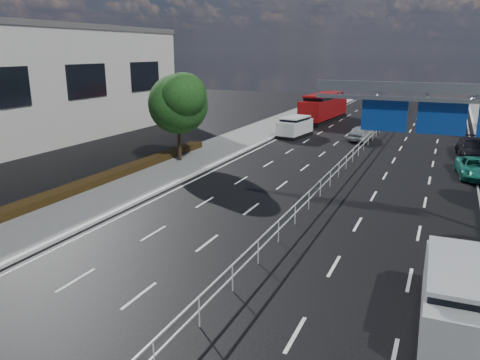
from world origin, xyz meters
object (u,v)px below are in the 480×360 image
at_px(red_bus, 324,107).
at_px(silver_minivan, 463,301).
at_px(parked_car_dark, 473,149).
at_px(overhead_gantry, 461,113).
at_px(parked_car_teal, 476,168).
at_px(near_car_dark, 374,103).
at_px(near_car_silver, 361,133).
at_px(white_minivan, 295,127).

xyz_separation_m(red_bus, silver_minivan, (14.73, -41.73, -0.59)).
bearing_deg(silver_minivan, parked_car_dark, 86.03).
xyz_separation_m(overhead_gantry, parked_car_teal, (1.56, 11.95, -4.96)).
bearing_deg(near_car_dark, silver_minivan, 106.60).
bearing_deg(silver_minivan, parked_car_teal, 85.29).
relative_size(near_car_silver, silver_minivan, 0.77).
distance_m(overhead_gantry, parked_car_teal, 13.03).
relative_size(near_car_dark, silver_minivan, 0.95).
bearing_deg(red_bus, silver_minivan, -65.83).
relative_size(red_bus, parked_car_dark, 2.09).
height_order(near_car_silver, parked_car_teal, near_car_silver).
xyz_separation_m(white_minivan, near_car_silver, (6.31, 0.66, -0.26)).
distance_m(near_car_dark, silver_minivan, 57.59).
bearing_deg(near_car_dark, parked_car_teal, 113.84).
xyz_separation_m(white_minivan, silver_minivan, (14.54, -29.81, 0.13)).
bearing_deg(white_minivan, overhead_gantry, -49.23).
height_order(overhead_gantry, red_bus, overhead_gantry).
xyz_separation_m(parked_car_teal, parked_car_dark, (0.00, 6.35, 0.12)).
distance_m(near_car_dark, parked_car_dark, 32.49).
height_order(white_minivan, near_car_dark, white_minivan).
xyz_separation_m(red_bus, near_car_dark, (3.80, 14.81, -0.84)).
distance_m(red_bus, near_car_dark, 15.31).
bearing_deg(parked_car_teal, white_minivan, 140.92).
xyz_separation_m(overhead_gantry, near_car_dark, (-10.44, 48.49, -4.76)).
bearing_deg(silver_minivan, white_minivan, 114.35).
xyz_separation_m(near_car_silver, near_car_dark, (-2.70, 26.07, 0.14)).
xyz_separation_m(near_car_silver, parked_car_dark, (9.30, -4.11, 0.05)).
distance_m(silver_minivan, parked_car_dark, 26.38).
bearing_deg(red_bus, near_car_dark, 80.34).
height_order(red_bus, near_car_silver, red_bus).
xyz_separation_m(white_minivan, red_bus, (-0.19, 11.92, 0.72)).
bearing_deg(overhead_gantry, near_car_dark, 102.15).
distance_m(white_minivan, parked_car_dark, 15.99).
xyz_separation_m(overhead_gantry, near_car_silver, (-7.74, 22.42, -4.90)).
bearing_deg(near_car_dark, near_car_silver, 101.57).
height_order(near_car_silver, silver_minivan, silver_minivan).
height_order(white_minivan, parked_car_dark, white_minivan).
relative_size(white_minivan, near_car_silver, 1.14).
bearing_deg(red_bus, parked_car_teal, -49.25).
distance_m(red_bus, parked_car_dark, 22.07).
bearing_deg(parked_car_teal, red_bus, 119.10).
xyz_separation_m(near_car_dark, parked_car_teal, (12.00, -36.54, -0.20)).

